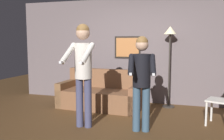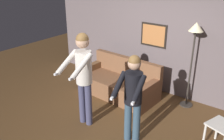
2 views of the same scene
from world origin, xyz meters
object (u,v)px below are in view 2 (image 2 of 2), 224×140
at_px(couch, 119,84).
at_px(person_standing_right, 133,93).
at_px(torchiere_lamp, 195,40).
at_px(person_standing_left, 83,71).

height_order(couch, person_standing_right, person_standing_right).
bearing_deg(torchiere_lamp, couch, -161.69).
relative_size(torchiere_lamp, person_standing_right, 1.16).
height_order(person_standing_left, person_standing_right, person_standing_left).
bearing_deg(couch, torchiere_lamp, 18.31).
bearing_deg(torchiere_lamp, person_standing_left, -125.61).
bearing_deg(couch, person_standing_left, -83.16).
xyz_separation_m(couch, person_standing_right, (1.19, -1.28, 0.69)).
relative_size(couch, torchiere_lamp, 1.03).
bearing_deg(person_standing_right, person_standing_left, -174.73).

